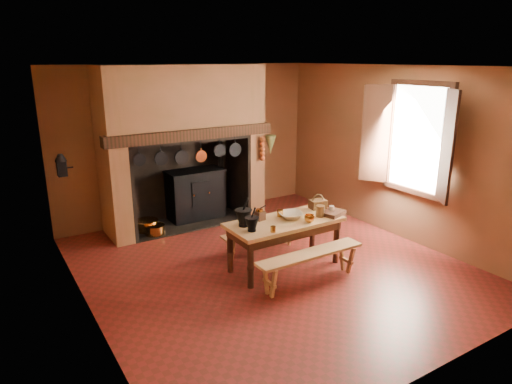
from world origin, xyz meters
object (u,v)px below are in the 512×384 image
iron_range (196,194)px  bench_front (310,260)px  mixing_bowl (291,215)px  work_table (285,228)px  wicker_basket (318,204)px  coffee_grinder (260,215)px

iron_range → bench_front: 3.17m
bench_front → mixing_bowl: 0.76m
work_table → wicker_basket: size_ratio=6.24×
iron_range → mixing_bowl: bearing=-82.8°
coffee_grinder → mixing_bowl: coffee_grinder is taller
iron_range → work_table: iron_range is taller
mixing_bowl → wicker_basket: (0.60, 0.13, 0.03)m
bench_front → coffee_grinder: 0.96m
wicker_basket → iron_range: bearing=120.9°
work_table → coffee_grinder: (-0.29, 0.20, 0.19)m
work_table → bench_front: 0.65m
bench_front → mixing_bowl: (0.12, 0.63, 0.42)m
work_table → coffee_grinder: bearing=145.4°
bench_front → wicker_basket: 1.14m
bench_front → coffee_grinder: (-0.29, 0.79, 0.46)m
iron_range → wicker_basket: size_ratio=6.06×
work_table → wicker_basket: (0.72, 0.16, 0.19)m
bench_front → wicker_basket: size_ratio=6.01×
iron_range → work_table: (0.19, -2.57, 0.12)m
coffee_grinder → bench_front: bearing=-81.5°
coffee_grinder → work_table: bearing=-46.4°
coffee_grinder → wicker_basket: (1.02, -0.04, -0.00)m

